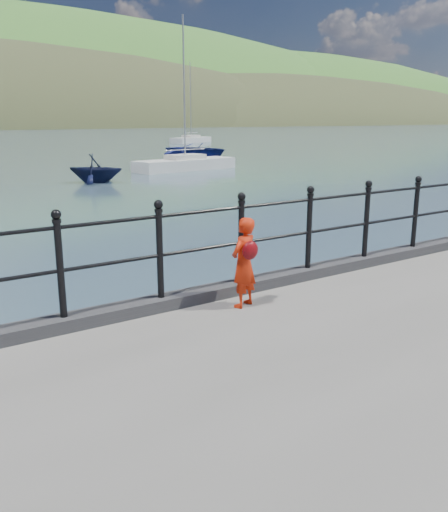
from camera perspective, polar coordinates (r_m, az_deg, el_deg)
ground at (r=7.50m, az=-2.77°, el=-11.55°), size 600.00×600.00×0.00m
kerb at (r=6.97m, az=-2.23°, el=-4.04°), size 60.00×0.30×0.15m
railing at (r=6.77m, az=-2.29°, el=1.99°), size 18.11×0.11×1.20m
child at (r=6.60m, az=2.11°, el=-0.64°), size 0.48×0.40×1.12m
launch_blue at (r=46.88m, az=-2.87°, el=11.08°), size 5.90×6.87×1.20m
launch_navy at (r=28.98m, az=-13.39°, el=8.98°), size 3.72×3.72×1.49m
sailboat_far at (r=74.49m, az=-3.48°, el=12.09°), size 7.54×5.30×10.50m
sailboat_near at (r=35.19m, az=-4.09°, el=9.55°), size 7.18×2.93×9.48m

